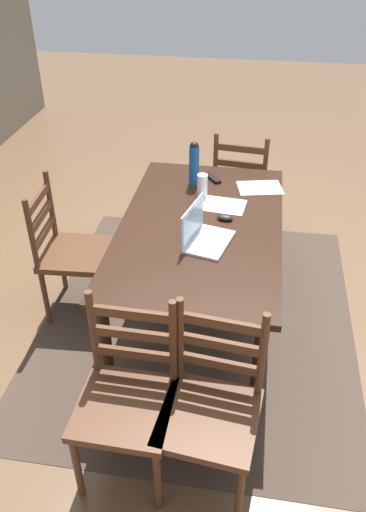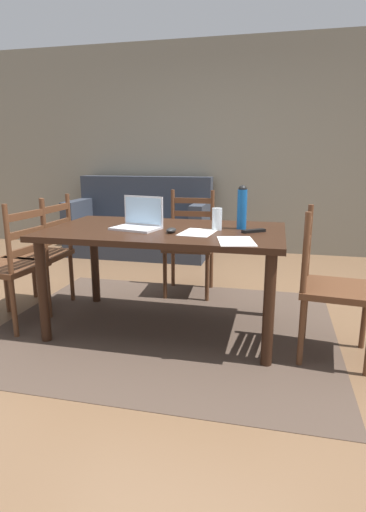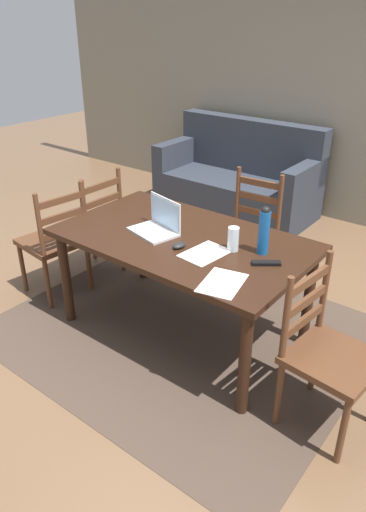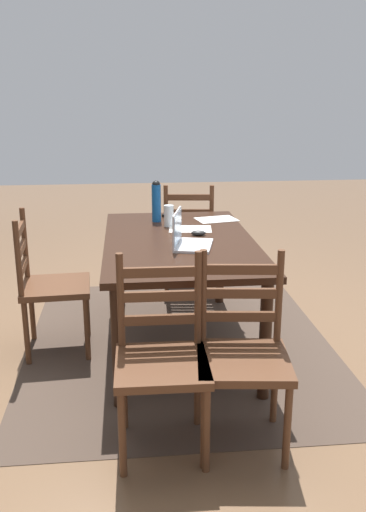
{
  "view_description": "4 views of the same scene",
  "coord_description": "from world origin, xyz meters",
  "px_view_note": "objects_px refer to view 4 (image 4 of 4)",
  "views": [
    {
      "loc": [
        -2.64,
        -0.31,
        2.38
      ],
      "look_at": [
        -0.12,
        0.09,
        0.6
      ],
      "focal_mm": 36.04,
      "sensor_mm": 36.0,
      "label": 1
    },
    {
      "loc": [
        0.77,
        -2.75,
        1.25
      ],
      "look_at": [
        0.14,
        -0.04,
        0.57
      ],
      "focal_mm": 28.47,
      "sensor_mm": 36.0,
      "label": 2
    },
    {
      "loc": [
        1.75,
        -2.24,
        2.09
      ],
      "look_at": [
        -0.09,
        0.12,
        0.54
      ],
      "focal_mm": 33.43,
      "sensor_mm": 36.0,
      "label": 3
    },
    {
      "loc": [
        -3.52,
        0.34,
        1.7
      ],
      "look_at": [
        -0.02,
        -0.02,
        0.64
      ],
      "focal_mm": 38.88,
      "sensor_mm": 36.0,
      "label": 4
    }
  ],
  "objects_px": {
    "chair_left_far": "(161,359)",
    "drinking_glass": "(169,216)",
    "chair_left_near": "(243,355)",
    "chair_right_near": "(189,238)",
    "dining_table": "(179,252)",
    "computer_mouse": "(198,233)",
    "water_bottle": "(156,200)",
    "tv_remote": "(171,217)",
    "chair_far_head": "(50,285)",
    "laptop": "(186,238)"
  },
  "relations": [
    {
      "from": "chair_far_head",
      "to": "chair_left_far",
      "type": "bearing_deg",
      "value": -149.32
    },
    {
      "from": "chair_left_far",
      "to": "water_bottle",
      "type": "distance_m",
      "value": 1.72
    },
    {
      "from": "dining_table",
      "to": "laptop",
      "type": "relative_size",
      "value": 4.6
    },
    {
      "from": "chair_left_near",
      "to": "chair_right_near",
      "type": "relative_size",
      "value": 1.0
    },
    {
      "from": "chair_left_far",
      "to": "drinking_glass",
      "type": "relative_size",
      "value": 6.18
    },
    {
      "from": "chair_left_far",
      "to": "drinking_glass",
      "type": "height_order",
      "value": "chair_left_far"
    },
    {
      "from": "chair_left_near",
      "to": "computer_mouse",
      "type": "bearing_deg",
      "value": 2.86
    },
    {
      "from": "chair_left_far",
      "to": "tv_remote",
      "type": "height_order",
      "value": "chair_left_far"
    },
    {
      "from": "chair_right_near",
      "to": "water_bottle",
      "type": "relative_size",
      "value": 3.09
    },
    {
      "from": "chair_left_near",
      "to": "chair_right_near",
      "type": "height_order",
      "value": "same"
    },
    {
      "from": "chair_far_head",
      "to": "computer_mouse",
      "type": "relative_size",
      "value": 9.5
    },
    {
      "from": "dining_table",
      "to": "chair_left_near",
      "type": "relative_size",
      "value": 1.76
    },
    {
      "from": "dining_table",
      "to": "laptop",
      "type": "xyz_separation_m",
      "value": [
        -0.18,
        -0.03,
        0.14
      ]
    },
    {
      "from": "chair_left_near",
      "to": "drinking_glass",
      "type": "distance_m",
      "value": 1.55
    },
    {
      "from": "dining_table",
      "to": "computer_mouse",
      "type": "xyz_separation_m",
      "value": [
        0.08,
        -0.14,
        0.1
      ]
    },
    {
      "from": "chair_right_near",
      "to": "tv_remote",
      "type": "height_order",
      "value": "chair_right_near"
    },
    {
      "from": "chair_far_head",
      "to": "chair_left_near",
      "type": "distance_m",
      "value": 1.54
    },
    {
      "from": "chair_left_far",
      "to": "tv_remote",
      "type": "relative_size",
      "value": 5.59
    },
    {
      "from": "chair_far_head",
      "to": "laptop",
      "type": "height_order",
      "value": "laptop"
    },
    {
      "from": "chair_left_far",
      "to": "chair_right_near",
      "type": "height_order",
      "value": "same"
    },
    {
      "from": "water_bottle",
      "to": "chair_right_near",
      "type": "bearing_deg",
      "value": -27.5
    },
    {
      "from": "chair_far_head",
      "to": "water_bottle",
      "type": "xyz_separation_m",
      "value": [
        0.53,
        -0.74,
        0.45
      ]
    },
    {
      "from": "chair_far_head",
      "to": "drinking_glass",
      "type": "bearing_deg",
      "value": -65.79
    },
    {
      "from": "chair_left_far",
      "to": "chair_far_head",
      "type": "distance_m",
      "value": 1.3
    },
    {
      "from": "chair_far_head",
      "to": "water_bottle",
      "type": "relative_size",
      "value": 3.09
    },
    {
      "from": "chair_left_far",
      "to": "chair_far_head",
      "type": "bearing_deg",
      "value": 30.68
    },
    {
      "from": "chair_left_near",
      "to": "tv_remote",
      "type": "xyz_separation_m",
      "value": [
        1.75,
        0.2,
        0.3
      ]
    },
    {
      "from": "chair_left_near",
      "to": "laptop",
      "type": "xyz_separation_m",
      "value": [
        0.94,
        0.17,
        0.35
      ]
    },
    {
      "from": "chair_left_far",
      "to": "laptop",
      "type": "relative_size",
      "value": 2.62
    },
    {
      "from": "chair_right_near",
      "to": "water_bottle",
      "type": "xyz_separation_m",
      "value": [
        -0.59,
        0.31,
        0.45
      ]
    },
    {
      "from": "chair_left_far",
      "to": "chair_far_head",
      "type": "height_order",
      "value": "same"
    },
    {
      "from": "dining_table",
      "to": "computer_mouse",
      "type": "bearing_deg",
      "value": -59.48
    },
    {
      "from": "drinking_glass",
      "to": "chair_far_head",
      "type": "bearing_deg",
      "value": 114.21
    },
    {
      "from": "laptop",
      "to": "chair_left_far",
      "type": "bearing_deg",
      "value": 166.64
    },
    {
      "from": "chair_right_near",
      "to": "chair_far_head",
      "type": "bearing_deg",
      "value": 136.99
    },
    {
      "from": "laptop",
      "to": "computer_mouse",
      "type": "relative_size",
      "value": 3.63
    },
    {
      "from": "chair_left_far",
      "to": "water_bottle",
      "type": "bearing_deg",
      "value": -2.66
    },
    {
      "from": "computer_mouse",
      "to": "chair_right_near",
      "type": "bearing_deg",
      "value": 5.78
    },
    {
      "from": "chair_right_near",
      "to": "water_bottle",
      "type": "height_order",
      "value": "water_bottle"
    },
    {
      "from": "chair_left_far",
      "to": "chair_left_near",
      "type": "distance_m",
      "value": 0.39
    },
    {
      "from": "chair_left_near",
      "to": "computer_mouse",
      "type": "xyz_separation_m",
      "value": [
        1.21,
        0.06,
        0.31
      ]
    },
    {
      "from": "chair_left_far",
      "to": "drinking_glass",
      "type": "bearing_deg",
      "value": -5.98
    },
    {
      "from": "chair_left_far",
      "to": "drinking_glass",
      "type": "distance_m",
      "value": 1.54
    },
    {
      "from": "laptop",
      "to": "water_bottle",
      "type": "relative_size",
      "value": 1.18
    },
    {
      "from": "water_bottle",
      "to": "drinking_glass",
      "type": "height_order",
      "value": "water_bottle"
    },
    {
      "from": "dining_table",
      "to": "computer_mouse",
      "type": "distance_m",
      "value": 0.19
    },
    {
      "from": "laptop",
      "to": "computer_mouse",
      "type": "height_order",
      "value": "laptop"
    },
    {
      "from": "chair_left_far",
      "to": "tv_remote",
      "type": "xyz_separation_m",
      "value": [
        1.75,
        -0.19,
        0.3
      ]
    },
    {
      "from": "dining_table",
      "to": "water_bottle",
      "type": "distance_m",
      "value": 0.6
    },
    {
      "from": "computer_mouse",
      "to": "tv_remote",
      "type": "xyz_separation_m",
      "value": [
        0.54,
        0.14,
        -0.01
      ]
    }
  ]
}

